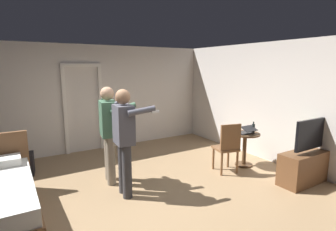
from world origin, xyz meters
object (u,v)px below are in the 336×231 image
(laptop, at_px, (246,131))
(bottle_on_table, at_px, (253,128))
(person_striped_shirt, at_px, (109,128))
(suitcase_dark, at_px, (20,165))
(wooden_chair, at_px, (228,146))
(side_table, at_px, (245,144))
(tv_flatscreen, at_px, (309,163))
(person_blue_shirt, at_px, (125,136))

(laptop, xyz_separation_m, bottle_on_table, (0.17, -0.04, 0.05))
(person_striped_shirt, relative_size, suitcase_dark, 3.57)
(wooden_chair, distance_m, suitcase_dark, 4.00)
(side_table, distance_m, suitcase_dark, 4.47)
(tv_flatscreen, distance_m, bottle_on_table, 1.20)
(tv_flatscreen, bearing_deg, wooden_chair, 132.53)
(bottle_on_table, distance_m, person_striped_shirt, 2.92)
(person_blue_shirt, bearing_deg, suitcase_dark, 128.62)
(laptop, height_order, bottle_on_table, bottle_on_table)
(side_table, bearing_deg, bottle_on_table, -29.74)
(person_striped_shirt, bearing_deg, side_table, -14.36)
(wooden_chair, bearing_deg, tv_flatscreen, -47.47)
(wooden_chair, xyz_separation_m, suitcase_dark, (-3.47, 1.96, -0.34))
(laptop, xyz_separation_m, person_striped_shirt, (-2.64, 0.73, 0.25))
(tv_flatscreen, relative_size, suitcase_dark, 2.64)
(person_blue_shirt, xyz_separation_m, suitcase_dark, (-1.43, 1.79, -0.78))
(suitcase_dark, bearing_deg, person_blue_shirt, -43.33)
(suitcase_dark, bearing_deg, bottle_on_table, -16.74)
(laptop, relative_size, person_striped_shirt, 0.19)
(tv_flatscreen, xyz_separation_m, wooden_chair, (-0.97, 1.06, 0.21))
(bottle_on_table, height_order, person_striped_shirt, person_striped_shirt)
(person_striped_shirt, bearing_deg, wooden_chair, -20.61)
(tv_flatscreen, bearing_deg, bottle_on_table, 102.87)
(laptop, bearing_deg, person_striped_shirt, 164.62)
(side_table, bearing_deg, laptop, -124.15)
(bottle_on_table, bearing_deg, wooden_chair, -178.34)
(side_table, distance_m, person_blue_shirt, 2.68)
(side_table, xyz_separation_m, wooden_chair, (-0.59, -0.10, 0.08))
(person_striped_shirt, distance_m, suitcase_dark, 1.98)
(bottle_on_table, bearing_deg, suitcase_dark, 155.20)
(laptop, distance_m, person_striped_shirt, 2.75)
(wooden_chair, bearing_deg, laptop, 5.94)
(tv_flatscreen, xyz_separation_m, person_blue_shirt, (-3.02, 1.23, 0.65))
(person_blue_shirt, height_order, person_striped_shirt, same)
(side_table, xyz_separation_m, person_blue_shirt, (-2.63, 0.07, 0.52))
(bottle_on_table, height_order, wooden_chair, wooden_chair)
(person_striped_shirt, xyz_separation_m, suitcase_dark, (-1.39, 1.18, -0.79))
(tv_flatscreen, xyz_separation_m, suitcase_dark, (-4.45, 3.02, -0.13))
(side_table, distance_m, bottle_on_table, 0.37)
(tv_flatscreen, relative_size, bottle_on_table, 5.31)
(tv_flatscreen, height_order, bottle_on_table, tv_flatscreen)
(side_table, bearing_deg, wooden_chair, -170.21)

